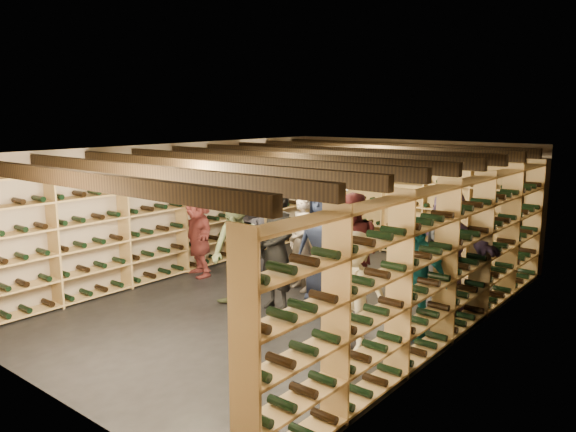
% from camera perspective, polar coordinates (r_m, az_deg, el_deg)
% --- Properties ---
extents(ground, '(8.00, 8.00, 0.00)m').
position_cam_1_polar(ground, '(9.08, 0.18, -8.52)').
color(ground, black).
rests_on(ground, ground).
extents(walls, '(5.52, 8.02, 2.40)m').
position_cam_1_polar(walls, '(8.76, 0.18, -1.08)').
color(walls, tan).
rests_on(walls, ground).
extents(ceiling, '(5.50, 8.00, 0.01)m').
position_cam_1_polar(ceiling, '(8.60, 0.19, 6.77)').
color(ceiling, beige).
rests_on(ceiling, walls).
extents(ceiling_joists, '(5.40, 7.12, 0.18)m').
position_cam_1_polar(ceiling_joists, '(8.61, 0.19, 5.84)').
color(ceiling_joists, black).
rests_on(ceiling_joists, ground).
extents(wine_rack_left, '(0.32, 7.50, 2.15)m').
position_cam_1_polar(wine_rack_left, '(10.56, -10.75, 0.04)').
color(wine_rack_left, tan).
rests_on(wine_rack_left, ground).
extents(wine_rack_right, '(0.32, 7.50, 2.15)m').
position_cam_1_polar(wine_rack_right, '(7.50, 15.72, -4.46)').
color(wine_rack_right, tan).
rests_on(wine_rack_right, ground).
extents(wine_rack_back, '(4.70, 0.30, 2.15)m').
position_cam_1_polar(wine_rack_back, '(11.97, 11.76, 1.22)').
color(wine_rack_back, tan).
rests_on(wine_rack_back, ground).
extents(crate_stack_left, '(0.59, 0.50, 0.85)m').
position_cam_1_polar(crate_stack_left, '(11.36, 3.99, -2.42)').
color(crate_stack_left, tan).
rests_on(crate_stack_left, ground).
extents(crate_stack_right, '(0.52, 0.36, 0.68)m').
position_cam_1_polar(crate_stack_right, '(10.61, 2.59, -3.81)').
color(crate_stack_right, tan).
rests_on(crate_stack_right, ground).
extents(crate_loose, '(0.52, 0.36, 0.17)m').
position_cam_1_polar(crate_loose, '(10.32, 17.38, -6.17)').
color(crate_loose, tan).
rests_on(crate_loose, ground).
extents(person_0, '(0.88, 0.67, 1.60)m').
position_cam_1_polar(person_0, '(9.87, -3.59, -2.15)').
color(person_0, black).
rests_on(person_0, ground).
extents(person_1, '(0.77, 0.58, 1.89)m').
position_cam_1_polar(person_1, '(8.37, -1.15, -3.41)').
color(person_1, black).
rests_on(person_1, ground).
extents(person_2, '(0.97, 0.81, 1.77)m').
position_cam_1_polar(person_2, '(8.42, -5.30, -3.79)').
color(person_2, '#4A5436').
rests_on(person_2, ground).
extents(person_3, '(1.09, 0.77, 1.54)m').
position_cam_1_polar(person_3, '(7.04, 6.60, -7.70)').
color(person_3, beige).
rests_on(person_3, ground).
extents(person_4, '(0.98, 0.47, 1.63)m').
position_cam_1_polar(person_4, '(7.65, 12.70, -6.05)').
color(person_4, '#166E7C').
rests_on(person_4, ground).
extents(person_5, '(1.51, 0.97, 1.55)m').
position_cam_1_polar(person_5, '(10.36, -9.11, -1.80)').
color(person_5, brown).
rests_on(person_5, ground).
extents(person_6, '(0.96, 0.70, 1.82)m').
position_cam_1_polar(person_6, '(8.95, 3.65, -2.77)').
color(person_6, '#1F2846').
rests_on(person_6, ground).
extents(person_7, '(0.70, 0.58, 1.66)m').
position_cam_1_polar(person_7, '(9.37, 1.42, -2.64)').
color(person_7, gray).
rests_on(person_7, ground).
extents(person_8, '(0.92, 0.75, 1.75)m').
position_cam_1_polar(person_8, '(8.70, 6.80, -3.42)').
color(person_8, '#4B191A').
rests_on(person_8, ground).
extents(person_9, '(1.33, 0.95, 1.86)m').
position_cam_1_polar(person_9, '(9.95, 4.04, -1.29)').
color(person_9, '#A09992').
rests_on(person_9, ground).
extents(person_10, '(0.93, 0.52, 1.49)m').
position_cam_1_polar(person_10, '(9.48, 5.13, -3.04)').
color(person_10, '#23492E').
rests_on(person_10, ground).
extents(person_11, '(1.71, 0.55, 1.84)m').
position_cam_1_polar(person_11, '(8.90, 15.85, -3.14)').
color(person_11, slate).
rests_on(person_11, ground).
extents(person_12, '(0.84, 0.67, 1.50)m').
position_cam_1_polar(person_12, '(8.41, 15.27, -5.11)').
color(person_12, '#313237').
rests_on(person_12, ground).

